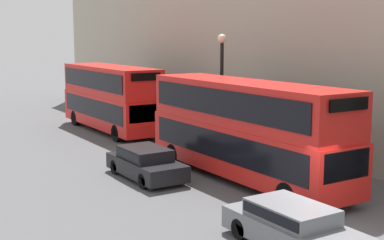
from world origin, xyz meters
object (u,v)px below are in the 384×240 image
bus_leading (245,126)px  pedestrian (144,114)px  bus_second_in_queue (110,95)px  car_dark_sedan (293,225)px  car_hatchback (146,162)px

bus_leading → pedestrian: bearing=79.5°
bus_second_in_queue → car_dark_sedan: 20.90m
pedestrian → bus_second_in_queue: bearing=-167.7°
bus_leading → car_dark_sedan: bus_leading is taller
car_dark_sedan → bus_second_in_queue: bearing=80.6°
bus_second_in_queue → car_hatchback: bearing=-106.5°
bus_leading → car_hatchback: size_ratio=2.59×
bus_second_in_queue → pedestrian: 3.12m
car_dark_sedan → pedestrian: (6.08, 21.14, 0.10)m
pedestrian → car_dark_sedan: bearing=-106.0°
car_dark_sedan → pedestrian: pedestrian is taller
bus_leading → car_dark_sedan: (-3.40, -6.64, -1.61)m
car_hatchback → pedestrian: 13.47m
bus_second_in_queue → pedestrian: size_ratio=5.78×
car_dark_sedan → car_hatchback: 9.12m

